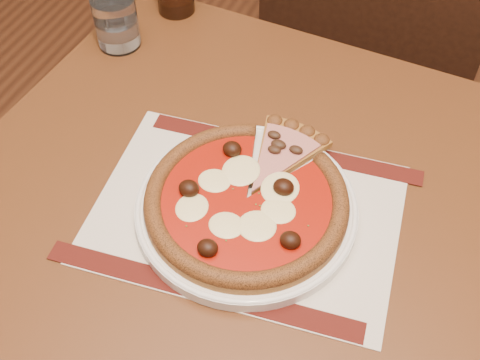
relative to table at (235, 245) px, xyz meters
name	(u,v)px	position (x,y,z in m)	size (l,w,h in m)	color
table	(235,245)	(0.00, 0.00, 0.00)	(0.84, 0.84, 0.75)	brown
chair_far	(376,40)	(0.06, 0.69, -0.09)	(0.49, 0.49, 0.98)	black
placemat	(246,213)	(0.02, -0.01, 0.10)	(0.41, 0.29, 0.00)	silver
plate	(246,209)	(0.02, -0.01, 0.11)	(0.30, 0.30, 0.02)	white
pizza	(246,200)	(0.02, -0.01, 0.13)	(0.27, 0.27, 0.04)	#A06426
ham_slice	(284,160)	(0.04, 0.08, 0.13)	(0.11, 0.15, 0.02)	#A06426
water_glass	(116,22)	(-0.32, 0.25, 0.15)	(0.07, 0.07, 0.09)	white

